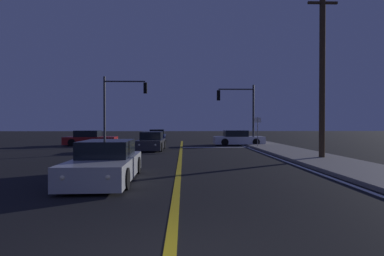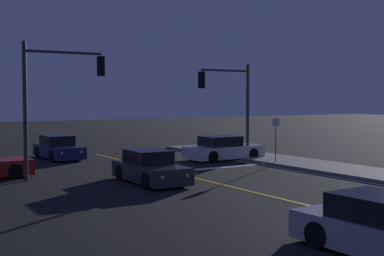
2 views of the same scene
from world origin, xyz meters
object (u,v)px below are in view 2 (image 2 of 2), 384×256
Objects in this scene: traffic_signal_far_left at (54,89)px; street_sign_corner at (276,133)px; traffic_signal_near_right at (230,96)px; car_distant_tail_navy at (58,148)px; car_following_oncoming_charcoal at (150,168)px; car_lead_oncoming_white at (223,149)px.

traffic_signal_far_left is 2.37× the size of street_sign_corner.
car_distant_tail_navy is at bearing -37.19° from traffic_signal_near_right.
car_following_oncoming_charcoal is at bearing -167.90° from street_sign_corner.
traffic_signal_far_left reaches higher than street_sign_corner.
car_lead_oncoming_white is at bearing -143.72° from car_following_oncoming_charcoal.
traffic_signal_near_right is at bearing 108.12° from street_sign_corner.
car_distant_tail_navy and car_following_oncoming_charcoal have the same top height.
car_lead_oncoming_white is at bearing 144.11° from car_distant_tail_navy.
traffic_signal_far_left is (-2.99, 3.19, 3.33)m from car_following_oncoming_charcoal.
street_sign_corner reaches higher than car_following_oncoming_charcoal.
car_following_oncoming_charcoal is 8.60m from street_sign_corner.
traffic_signal_near_right reaches higher than car_lead_oncoming_white.
car_distant_tail_navy is 0.80× the size of traffic_signal_near_right.
car_lead_oncoming_white is 1.07× the size of car_following_oncoming_charcoal.
car_lead_oncoming_white is 11.04m from traffic_signal_far_left.
car_following_oncoming_charcoal is 9.23m from traffic_signal_near_right.
car_lead_oncoming_white is at bearing 106.50° from street_sign_corner.
car_lead_oncoming_white and car_following_oncoming_charcoal have the same top height.
traffic_signal_far_left reaches higher than traffic_signal_near_right.
car_following_oncoming_charcoal is at bearing 31.71° from traffic_signal_near_right.
street_sign_corner is at bearing 16.02° from car_lead_oncoming_white.
traffic_signal_far_left is (-10.34, -1.97, 3.33)m from car_lead_oncoming_white.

